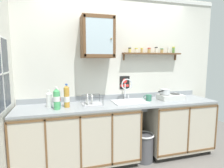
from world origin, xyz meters
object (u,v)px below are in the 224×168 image
Objects in this scene: sink at (129,103)px; bottle_detergent_teal_4 at (58,99)px; bottle_soda_green_2 at (57,99)px; bottle_water_clear_3 at (57,99)px; dish_rack at (91,102)px; trash_bin at (145,147)px; wall_cabinet at (97,37)px; bottle_opaque_white_0 at (49,99)px; mug at (149,98)px; bottle_juice_amber_1 at (67,97)px; hot_plate_stove at (171,97)px; saucepan at (165,92)px; warning_sign at (125,83)px.

bottle_detergent_teal_4 is (-1.08, -0.06, 0.13)m from sink.
bottle_soda_green_2 is 0.23m from bottle_water_clear_3.
trash_bin is at bearing -12.27° from dish_rack.
wall_cabinet is at bearing 15.40° from bottle_detergent_teal_4.
bottle_opaque_white_0 is 1.60m from trash_bin.
mug is (0.33, -0.01, 0.06)m from sink.
sink is at bearing -3.65° from bottle_water_clear_3.
bottle_juice_amber_1 is at bearing -175.77° from sink.
bottle_water_clear_3 is at bearing 95.20° from bottle_detergent_teal_4.
trash_bin is (1.27, -0.26, -0.78)m from bottle_water_clear_3.
dish_rack is (0.48, 0.14, -0.11)m from bottle_soda_green_2.
bottle_opaque_white_0 is 1.13m from wall_cabinet.
bottle_detergent_teal_4 reaches higher than hot_plate_stove.
bottle_opaque_white_0 is at bearing 161.88° from bottle_detergent_teal_4.
hot_plate_stove is 1.34× the size of dish_rack.
bottle_juice_amber_1 is 1.29m from mug.
bottle_detergent_teal_4 is 1.06m from wall_cabinet.
bottle_detergent_teal_4 is at bearing -176.93° from sink.
saucepan reaches higher than mug.
saucepan reaches higher than dish_rack.
dish_rack is (-1.33, 0.00, -0.01)m from hot_plate_stove.
bottle_water_clear_3 is (-1.09, 0.07, 0.11)m from sink.
bottle_soda_green_2 is at bearing -174.83° from saucepan.
dish_rack reaches higher than hot_plate_stove.
bottle_soda_green_2 is at bearing -173.87° from mug.
sink is 0.33m from mug.
wall_cabinet reaches higher than mug.
sink is 0.72m from trash_bin.
sink is at bearing -93.00° from warning_sign.
bottle_water_clear_3 is at bearing 177.55° from saucepan.
hot_plate_stove is 1.33m from dish_rack.
bottle_opaque_white_0 reaches higher than mug.
bottle_detergent_teal_4 reaches higher than saucepan.
bottle_juice_amber_1 is (-0.95, -0.07, 0.16)m from sink.
trash_bin is at bearing -69.23° from warning_sign.
warning_sign is at bearing 20.97° from bottle_soda_green_2.
hot_plate_stove is 1.78× the size of bottle_water_clear_3.
bottle_juice_amber_1 is (-1.58, -0.07, 0.01)m from saucepan.
bottle_opaque_white_0 reaches higher than bottle_water_clear_3.
bottle_opaque_white_0 is (-1.81, -0.02, -0.02)m from saucepan.
hot_plate_stove is 0.14m from saucepan.
bottle_juice_amber_1 is at bearing -12.03° from bottle_opaque_white_0.
trash_bin is (0.66, -0.30, -1.67)m from wall_cabinet.
warning_sign is at bearing 19.02° from bottle_juice_amber_1.
warning_sign is at bearing 13.29° from bottle_opaque_white_0.
bottle_opaque_white_0 is at bearing -179.47° from saucepan.
bottle_opaque_white_0 is at bearing 167.97° from bottle_juice_amber_1.
trash_bin is (1.14, -0.12, -0.83)m from bottle_juice_amber_1.
saucepan is 1.58m from bottle_juice_amber_1.
sink is 0.39m from warning_sign.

